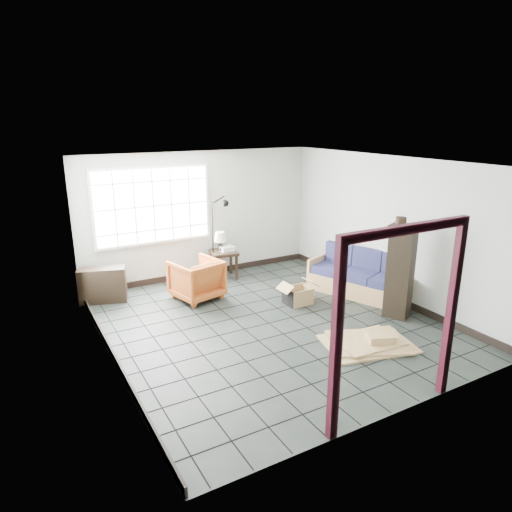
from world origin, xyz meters
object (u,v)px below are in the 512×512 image
tall_shelf (400,271)px  side_table (224,256)px  futon_sofa (362,278)px  armchair (196,277)px

tall_shelf → side_table: bearing=93.6°
futon_sofa → armchair: (-2.81, 1.34, 0.10)m
armchair → tall_shelf: tall_shelf is taller
futon_sofa → tall_shelf: tall_shelf is taller
armchair → tall_shelf: bearing=124.0°
futon_sofa → side_table: (-1.87, 2.13, 0.17)m
side_table → tall_shelf: (1.68, -3.21, 0.33)m
futon_sofa → tall_shelf: (-0.19, -1.08, 0.50)m
armchair → side_table: armchair is taller
futon_sofa → tall_shelf: 1.20m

